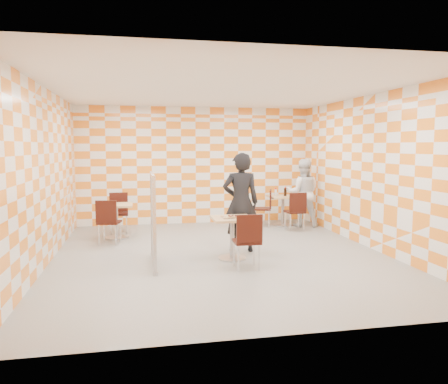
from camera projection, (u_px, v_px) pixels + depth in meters
The scene contains 15 objects.
room_shell at pixel (216, 172), 8.41m from camera, with size 7.00×7.00×7.00m.
main_table at pixel (232, 231), 7.71m from camera, with size 0.70×0.70×0.75m.
second_table at pixel (283, 205), 11.03m from camera, with size 0.70×0.70×0.75m.
empty_table at pixel (116, 215), 9.46m from camera, with size 0.70×0.70×0.75m.
chair_main_front at pixel (248, 237), 7.02m from camera, with size 0.43×0.44×0.92m.
chair_second_front at pixel (296, 208), 10.25m from camera, with size 0.43×0.44×0.92m.
chair_second_side at pixel (266, 205), 10.82m from camera, with size 0.54×0.53×0.92m.
chair_empty_near at pixel (108, 219), 8.82m from camera, with size 0.51×0.51×0.92m.
chair_empty_far at pixel (119, 209), 10.10m from camera, with size 0.43×0.44×0.92m.
partition at pixel (153, 219), 7.32m from camera, with size 0.08×1.38×1.55m.
man_dark at pixel (241, 202), 8.27m from camera, with size 0.69×0.45×1.88m, color black.
man_white at pixel (303, 193), 10.87m from camera, with size 0.82×0.64×1.69m, color white.
pizza_on_foil at pixel (232, 217), 7.67m from camera, with size 0.40×0.40×0.04m.
sport_bottle at pixel (276, 192), 11.06m from camera, with size 0.06×0.06×0.20m.
soda_bottle at pixel (285, 192), 11.01m from camera, with size 0.07×0.07×0.23m.
Camera 1 is at (-1.45, -7.73, 2.00)m, focal length 35.00 mm.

